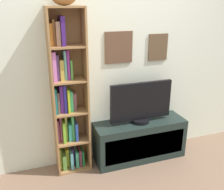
# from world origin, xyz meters

# --- Properties ---
(back_wall) EXTENTS (4.80, 0.08, 2.55)m
(back_wall) POSITION_xyz_m (0.00, 1.13, 1.27)
(back_wall) COLOR silver
(back_wall) RESTS_ON ground
(bookshelf) EXTENTS (0.38, 0.25, 1.84)m
(bookshelf) POSITION_xyz_m (-0.48, 1.00, 0.86)
(bookshelf) COLOR #9D7144
(bookshelf) RESTS_ON ground
(tv_stand) EXTENTS (1.13, 0.37, 0.50)m
(tv_stand) POSITION_xyz_m (0.38, 0.91, 0.25)
(tv_stand) COLOR #1D2A27
(tv_stand) RESTS_ON ground
(television) EXTENTS (0.77, 0.22, 0.50)m
(television) POSITION_xyz_m (0.38, 0.91, 0.75)
(television) COLOR black
(television) RESTS_ON tv_stand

